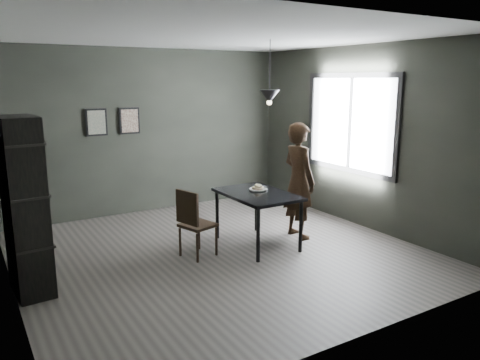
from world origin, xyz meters
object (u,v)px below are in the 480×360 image
white_plate (258,190)px  pendant_lamp (269,96)px  cafe_table (257,198)px  wood_chair (193,219)px  shelf_unit (25,207)px  woman (299,181)px

white_plate → pendant_lamp: size_ratio=0.27×
cafe_table → wood_chair: bearing=178.1°
shelf_unit → pendant_lamp: (3.17, 0.08, 1.09)m
white_plate → wood_chair: bearing=-174.9°
cafe_table → wood_chair: size_ratio=1.33×
cafe_table → shelf_unit: bearing=179.6°
white_plate → pendant_lamp: (0.15, -0.03, 1.29)m
cafe_table → pendant_lamp: bearing=21.8°
woman → pendant_lamp: bearing=79.0°
cafe_table → shelf_unit: size_ratio=0.63×
wood_chair → pendant_lamp: pendant_lamp is taller
white_plate → pendant_lamp: 1.30m
wood_chair → shelf_unit: 2.00m
cafe_table → woman: bearing=-0.7°
white_plate → wood_chair: size_ratio=0.25×
cafe_table → woman: size_ratio=0.71×
shelf_unit → woman: bearing=-4.7°
cafe_table → white_plate: (0.10, 0.13, 0.08)m
wood_chair → pendant_lamp: size_ratio=1.05×
cafe_table → wood_chair: (-0.97, 0.03, -0.16)m
white_plate → wood_chair: (-1.07, -0.10, -0.24)m
white_plate → shelf_unit: bearing=-178.0°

